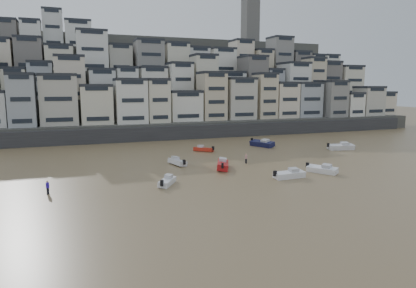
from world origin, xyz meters
name	(u,v)px	position (x,y,z in m)	size (l,w,h in m)	color
ground	(297,238)	(0.00, 0.00, 0.00)	(400.00, 400.00, 0.00)	#937C4F
harbor_wall	(188,132)	(10.00, 65.00, 1.75)	(140.00, 3.00, 3.50)	#38383A
hillside	(167,88)	(14.73, 104.84, 13.01)	(141.04, 66.00, 50.00)	#4C4C47
boat_a	(289,173)	(11.41, 19.17, 0.72)	(5.31, 1.74, 1.45)	white
boat_b	(322,169)	(18.04, 20.27, 0.70)	(5.11, 1.67, 1.39)	white
boat_c	(223,164)	(4.66, 28.56, 0.82)	(6.01, 1.97, 1.64)	#AE1517
boat_j	(167,180)	(-6.40, 21.74, 0.63)	(4.59, 1.50, 1.25)	white
boat_f	(177,161)	(-1.53, 34.03, 0.66)	(4.87, 1.59, 1.33)	silver
boat_i	(262,143)	(21.76, 46.57, 0.88)	(6.42, 2.10, 1.75)	#13163D
boat_h	(203,148)	(7.31, 45.42, 0.62)	(4.56, 1.49, 1.24)	#B12515
boat_g	(341,146)	(35.55, 36.97, 0.84)	(6.17, 2.02, 1.68)	silver
person_blue	(48,187)	(-21.53, 22.49, 0.87)	(0.44, 0.44, 1.74)	#2E17B1
person_pink	(246,158)	(10.19, 31.12, 0.87)	(0.44, 0.44, 1.74)	tan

